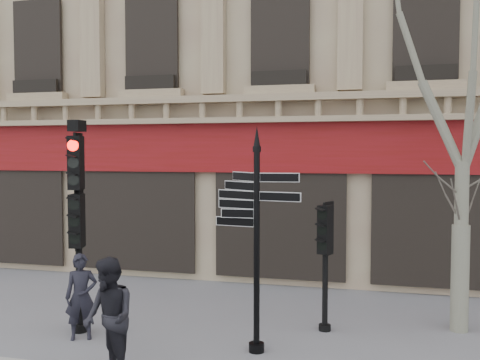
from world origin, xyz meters
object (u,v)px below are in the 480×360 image
object	(u,v)px
traffic_signal_secondary	(325,243)
plane_tree	(465,39)
fingerpost	(257,201)
pedestrian_b	(109,318)
pedestrian_a	(81,297)
traffic_signal_main	(78,199)

from	to	relation	value
traffic_signal_secondary	plane_tree	xyz separation A→B (m)	(2.54, 0.63, 3.91)
fingerpost	plane_tree	xyz separation A→B (m)	(3.59, 2.04, 2.99)
plane_tree	pedestrian_b	xyz separation A→B (m)	(-5.58, -3.62, -4.70)
traffic_signal_secondary	fingerpost	bearing A→B (deg)	-106.92
fingerpost	pedestrian_a	world-z (taller)	fingerpost
fingerpost	traffic_signal_secondary	xyz separation A→B (m)	(1.05, 1.41, -0.92)
traffic_signal_main	traffic_signal_secondary	size ratio (longest dim) A/B	1.66
traffic_signal_main	pedestrian_a	size ratio (longest dim) A/B	2.56
fingerpost	traffic_signal_secondary	bearing A→B (deg)	71.47
pedestrian_a	pedestrian_b	bearing A→B (deg)	-73.91
plane_tree	pedestrian_b	world-z (taller)	plane_tree
plane_tree	traffic_signal_main	bearing A→B (deg)	-165.37
traffic_signal_secondary	plane_tree	size ratio (longest dim) A/B	0.31
fingerpost	pedestrian_a	distance (m)	3.78
traffic_signal_secondary	pedestrian_a	distance (m)	4.72
pedestrian_b	fingerpost	bearing A→B (deg)	79.59
traffic_signal_secondary	pedestrian_b	xyz separation A→B (m)	(-3.04, -2.99, -0.79)
traffic_signal_secondary	plane_tree	world-z (taller)	plane_tree
fingerpost	traffic_signal_secondary	world-z (taller)	fingerpost
traffic_signal_main	traffic_signal_secondary	bearing A→B (deg)	1.47
traffic_signal_secondary	plane_tree	distance (m)	4.70
plane_tree	pedestrian_b	size ratio (longest dim) A/B	4.32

